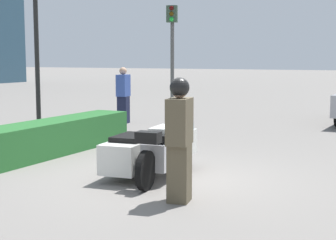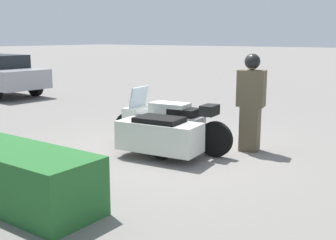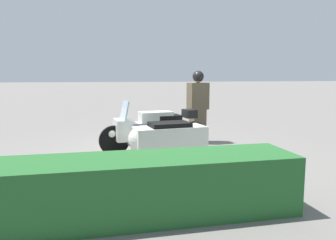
{
  "view_description": "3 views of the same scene",
  "coord_description": "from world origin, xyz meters",
  "views": [
    {
      "loc": [
        -7.69,
        -3.91,
        2.05
      ],
      "look_at": [
        0.4,
        0.18,
        0.95
      ],
      "focal_mm": 55.0,
      "sensor_mm": 36.0,
      "label": 1
    },
    {
      "loc": [
        -4.35,
        6.22,
        2.07
      ],
      "look_at": [
        -0.42,
        0.71,
        0.73
      ],
      "focal_mm": 45.0,
      "sensor_mm": 36.0,
      "label": 2
    },
    {
      "loc": [
        1.29,
        6.93,
        1.66
      ],
      "look_at": [
        -0.22,
        0.13,
        0.72
      ],
      "focal_mm": 35.0,
      "sensor_mm": 36.0,
      "label": 3
    }
  ],
  "objects": [
    {
      "name": "ground_plane",
      "position": [
        0.0,
        0.0,
        0.0
      ],
      "size": [
        160.0,
        160.0,
        0.0
      ],
      "primitive_type": "plane",
      "color": "slate"
    },
    {
      "name": "police_motorcycle",
      "position": [
        0.03,
        0.34,
        0.46
      ],
      "size": [
        2.44,
        1.24,
        1.15
      ],
      "rotation": [
        0.0,
        0.0,
        0.11
      ],
      "color": "black",
      "rests_on": "ground"
    },
    {
      "name": "officer_rider",
      "position": [
        -1.19,
        -0.81,
        0.94
      ],
      "size": [
        0.53,
        0.38,
        1.78
      ],
      "rotation": [
        0.0,
        0.0,
        1.76
      ],
      "color": "brown",
      "rests_on": "ground"
    }
  ]
}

